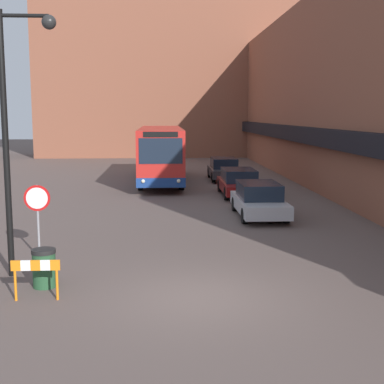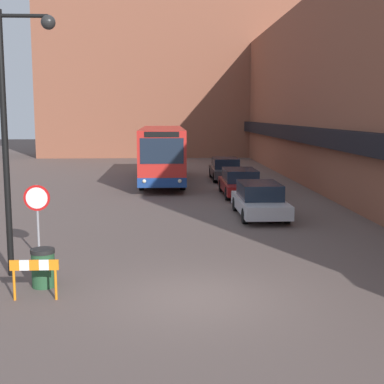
{
  "view_description": "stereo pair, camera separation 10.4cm",
  "coord_description": "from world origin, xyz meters",
  "px_view_note": "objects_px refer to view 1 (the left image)",
  "views": [
    {
      "loc": [
        -0.81,
        -11.86,
        4.21
      ],
      "look_at": [
        0.2,
        5.77,
        1.63
      ],
      "focal_mm": 50.0,
      "sensor_mm": 36.0,
      "label": 1
    },
    {
      "loc": [
        -0.7,
        -11.86,
        4.21
      ],
      "look_at": [
        0.2,
        5.77,
        1.63
      ],
      "focal_mm": 50.0,
      "sensor_mm": 36.0,
      "label": 2
    }
  ],
  "objects_px": {
    "parked_car_front": "(259,200)",
    "street_lamp": "(15,116)",
    "parked_car_middle": "(239,182)",
    "construction_barricade": "(36,272)",
    "stop_sign": "(37,206)",
    "trash_bin": "(44,268)",
    "city_bus": "(161,153)",
    "parked_car_back": "(224,169)"
  },
  "relations": [
    {
      "from": "parked_car_front",
      "to": "street_lamp",
      "type": "xyz_separation_m",
      "value": [
        -7.69,
        -7.77,
        3.45
      ]
    },
    {
      "from": "parked_car_middle",
      "to": "construction_barricade",
      "type": "bearing_deg",
      "value": -113.93
    },
    {
      "from": "parked_car_front",
      "to": "stop_sign",
      "type": "relative_size",
      "value": 2.06
    },
    {
      "from": "parked_car_front",
      "to": "trash_bin",
      "type": "distance_m",
      "value": 11.16
    },
    {
      "from": "street_lamp",
      "to": "construction_barricade",
      "type": "xyz_separation_m",
      "value": [
        0.81,
        -1.94,
        -3.49
      ]
    },
    {
      "from": "stop_sign",
      "to": "street_lamp",
      "type": "xyz_separation_m",
      "value": [
        -0.06,
        -1.7,
        2.58
      ]
    },
    {
      "from": "parked_car_front",
      "to": "trash_bin",
      "type": "xyz_separation_m",
      "value": [
        -6.9,
        -8.76,
        -0.22
      ]
    },
    {
      "from": "parked_car_front",
      "to": "construction_barricade",
      "type": "height_order",
      "value": "parked_car_front"
    },
    {
      "from": "street_lamp",
      "to": "construction_barricade",
      "type": "relative_size",
      "value": 6.15
    },
    {
      "from": "parked_car_front",
      "to": "construction_barricade",
      "type": "distance_m",
      "value": 11.9
    },
    {
      "from": "parked_car_middle",
      "to": "stop_sign",
      "type": "xyz_separation_m",
      "value": [
        -7.63,
        -11.86,
        0.87
      ]
    },
    {
      "from": "parked_car_front",
      "to": "city_bus",
      "type": "bearing_deg",
      "value": 109.15
    },
    {
      "from": "parked_car_middle",
      "to": "city_bus",
      "type": "bearing_deg",
      "value": 124.53
    },
    {
      "from": "city_bus",
      "to": "street_lamp",
      "type": "bearing_deg",
      "value": -100.59
    },
    {
      "from": "parked_car_middle",
      "to": "trash_bin",
      "type": "xyz_separation_m",
      "value": [
        -6.9,
        -14.55,
        -0.22
      ]
    },
    {
      "from": "parked_car_back",
      "to": "construction_barricade",
      "type": "relative_size",
      "value": 3.9
    },
    {
      "from": "stop_sign",
      "to": "construction_barricade",
      "type": "height_order",
      "value": "stop_sign"
    },
    {
      "from": "parked_car_middle",
      "to": "construction_barricade",
      "type": "xyz_separation_m",
      "value": [
        -6.88,
        -15.5,
        -0.04
      ]
    },
    {
      "from": "parked_car_back",
      "to": "street_lamp",
      "type": "distance_m",
      "value": 22.01
    },
    {
      "from": "city_bus",
      "to": "parked_car_back",
      "type": "distance_m",
      "value": 4.3
    },
    {
      "from": "parked_car_back",
      "to": "street_lamp",
      "type": "bearing_deg",
      "value": -110.72
    },
    {
      "from": "trash_bin",
      "to": "construction_barricade",
      "type": "relative_size",
      "value": 0.86
    },
    {
      "from": "construction_barricade",
      "to": "city_bus",
      "type": "bearing_deg",
      "value": 82.48
    },
    {
      "from": "stop_sign",
      "to": "trash_bin",
      "type": "relative_size",
      "value": 2.29
    },
    {
      "from": "parked_car_front",
      "to": "parked_car_back",
      "type": "relative_size",
      "value": 1.05
    },
    {
      "from": "parked_car_middle",
      "to": "street_lamp",
      "type": "xyz_separation_m",
      "value": [
        -7.69,
        -13.56,
        3.45
      ]
    },
    {
      "from": "parked_car_middle",
      "to": "construction_barricade",
      "type": "distance_m",
      "value": 16.96
    },
    {
      "from": "stop_sign",
      "to": "trash_bin",
      "type": "bearing_deg",
      "value": -74.85
    },
    {
      "from": "trash_bin",
      "to": "parked_car_middle",
      "type": "bearing_deg",
      "value": 64.61
    },
    {
      "from": "parked_car_back",
      "to": "stop_sign",
      "type": "bearing_deg",
      "value": -112.26
    },
    {
      "from": "stop_sign",
      "to": "parked_car_middle",
      "type": "bearing_deg",
      "value": 57.25
    },
    {
      "from": "street_lamp",
      "to": "parked_car_front",
      "type": "bearing_deg",
      "value": 45.3
    },
    {
      "from": "city_bus",
      "to": "parked_car_middle",
      "type": "relative_size",
      "value": 2.54
    },
    {
      "from": "construction_barricade",
      "to": "trash_bin",
      "type": "bearing_deg",
      "value": 91.45
    },
    {
      "from": "city_bus",
      "to": "construction_barricade",
      "type": "relative_size",
      "value": 10.92
    },
    {
      "from": "city_bus",
      "to": "trash_bin",
      "type": "relative_size",
      "value": 12.65
    },
    {
      "from": "city_bus",
      "to": "parked_car_back",
      "type": "height_order",
      "value": "city_bus"
    },
    {
      "from": "street_lamp",
      "to": "trash_bin",
      "type": "distance_m",
      "value": 3.89
    },
    {
      "from": "city_bus",
      "to": "trash_bin",
      "type": "xyz_separation_m",
      "value": [
        -2.85,
        -20.44,
        -1.34
      ]
    },
    {
      "from": "parked_car_front",
      "to": "parked_car_middle",
      "type": "distance_m",
      "value": 5.79
    },
    {
      "from": "parked_car_middle",
      "to": "construction_barricade",
      "type": "relative_size",
      "value": 4.31
    },
    {
      "from": "parked_car_front",
      "to": "parked_car_middle",
      "type": "height_order",
      "value": "parked_car_front"
    }
  ]
}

